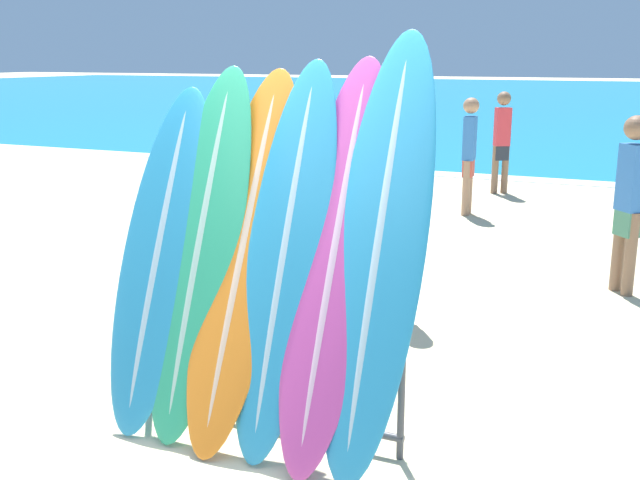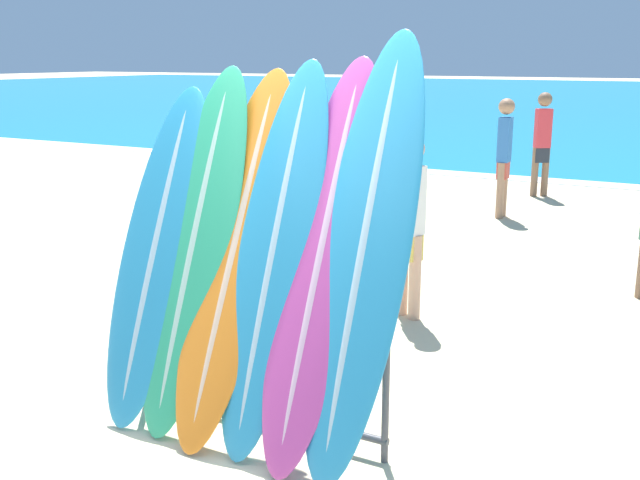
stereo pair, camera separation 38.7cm
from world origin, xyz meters
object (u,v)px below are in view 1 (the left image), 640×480
object	(u,v)px
person_near_water	(630,198)
person_mid_beach	(397,219)
surfboard_slot_3	(286,255)
person_far_left	(502,138)
surfboard_slot_0	(160,256)
surfboard_rack	(264,349)
surfboard_slot_2	(243,255)
person_far_right	(469,152)
surfboard_slot_4	(335,259)
surfboard_slot_5	(379,250)
surfboard_slot_1	(201,249)

from	to	relation	value
person_near_water	person_mid_beach	bearing A→B (deg)	89.20
surfboard_slot_3	person_far_left	world-z (taller)	surfboard_slot_3
surfboard_slot_0	surfboard_slot_3	distance (m)	0.83
surfboard_rack	surfboard_slot_2	size ratio (longest dim) A/B	0.81
person_near_water	surfboard_slot_2	bearing A→B (deg)	111.78
surfboard_slot_0	person_far_right	distance (m)	6.68
surfboard_slot_3	person_near_water	size ratio (longest dim) A/B	1.31
surfboard_slot_0	person_mid_beach	xyz separation A→B (m)	(0.74, 2.27, -0.16)
surfboard_slot_0	surfboard_slot_2	distance (m)	0.55
surfboard_slot_0	surfboard_slot_4	bearing A→B (deg)	2.43
surfboard_slot_0	surfboard_slot_3	size ratio (longest dim) A/B	0.92
person_near_water	person_far_right	world-z (taller)	person_near_water
person_near_water	surfboard_slot_3	bearing A→B (deg)	115.30
surfboard_slot_0	surfboard_slot_5	size ratio (longest dim) A/B	0.86
surfboard_slot_0	surfboard_slot_4	xyz separation A→B (m)	(1.11, 0.05, 0.09)
surfboard_rack	person_near_water	distance (m)	4.13
surfboard_slot_5	surfboard_slot_4	bearing A→B (deg)	-175.02
surfboard_rack	person_near_water	world-z (taller)	person_near_water
surfboard_slot_3	surfboard_slot_5	bearing A→B (deg)	3.64
surfboard_slot_2	surfboard_slot_1	bearing A→B (deg)	-177.63
surfboard_slot_1	person_near_water	distance (m)	4.30
surfboard_slot_2	person_mid_beach	world-z (taller)	surfboard_slot_2
surfboard_slot_5	person_far_right	xyz separation A→B (m)	(-1.02, 6.60, -0.28)
surfboard_slot_2	person_near_water	bearing A→B (deg)	62.07
surfboard_rack	person_mid_beach	distance (m)	2.28
person_mid_beach	surfboard_slot_5	bearing A→B (deg)	-48.08
surfboard_slot_5	person_far_right	size ratio (longest dim) A/B	1.43
surfboard_slot_5	person_far_left	bearing A→B (deg)	96.20
person_mid_beach	surfboard_rack	bearing A→B (deg)	-65.15
person_near_water	person_far_right	xyz separation A→B (m)	(-2.15, 2.96, -0.02)
surfboard_slot_3	surfboard_slot_5	size ratio (longest dim) A/B	0.93
surfboard_slot_1	person_far_left	xyz separation A→B (m)	(0.17, 8.51, -0.17)
surfboard_rack	surfboard_slot_4	world-z (taller)	surfboard_slot_4
surfboard_slot_2	surfboard_slot_4	xyz separation A→B (m)	(0.57, 0.01, 0.04)
surfboard_slot_1	person_far_left	bearing A→B (deg)	88.87
surfboard_rack	surfboard_slot_5	xyz separation A→B (m)	(0.67, 0.05, 0.65)
person_near_water	surfboard_slot_1	bearing A→B (deg)	108.59
person_far_left	surfboard_slot_4	bearing A→B (deg)	62.56
surfboard_slot_1	surfboard_slot_2	xyz separation A→B (m)	(0.28, 0.01, -0.01)
surfboard_slot_5	person_far_right	world-z (taller)	surfboard_slot_5
surfboard_slot_1	surfboard_slot_4	size ratio (longest dim) A/B	0.97
person_mid_beach	person_far_left	world-z (taller)	person_far_left
person_near_water	person_far_left	bearing A→B (deg)	-17.27
surfboard_slot_0	surfboard_slot_4	size ratio (longest dim) A/B	0.91
surfboard_slot_1	surfboard_slot_2	size ratio (longest dim) A/B	1.01
surfboard_slot_2	surfboard_slot_5	size ratio (longest dim) A/B	0.91
surfboard_slot_1	surfboard_slot_5	bearing A→B (deg)	2.02
surfboard_slot_3	person_mid_beach	size ratio (longest dim) A/B	1.41
person_near_water	surfboard_slot_5	bearing A→B (deg)	122.42
surfboard_rack	surfboard_slot_4	size ratio (longest dim) A/B	0.79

